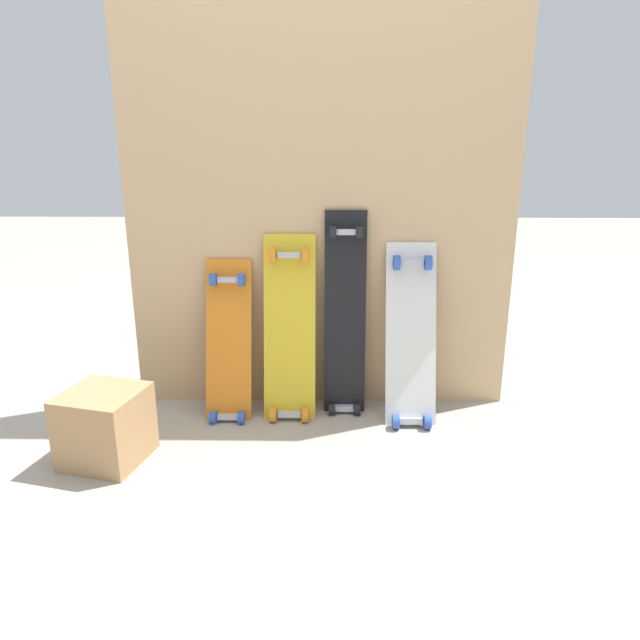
{
  "coord_description": "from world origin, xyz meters",
  "views": [
    {
      "loc": [
        0.04,
        -2.53,
        1.21
      ],
      "look_at": [
        0.0,
        -0.07,
        0.43
      ],
      "focal_mm": 34.16,
      "sensor_mm": 36.0,
      "label": 1
    }
  ],
  "objects_px": {
    "skateboard_white": "(411,342)",
    "wooden_crate": "(105,426)",
    "skateboard_yellow": "(290,335)",
    "skateboard_orange": "(229,348)",
    "skateboard_black": "(345,322)"
  },
  "relations": [
    {
      "from": "skateboard_yellow",
      "to": "skateboard_white",
      "type": "relative_size",
      "value": 1.04
    },
    {
      "from": "skateboard_yellow",
      "to": "skateboard_black",
      "type": "xyz_separation_m",
      "value": [
        0.24,
        0.04,
        0.05
      ]
    },
    {
      "from": "skateboard_black",
      "to": "wooden_crate",
      "type": "height_order",
      "value": "skateboard_black"
    },
    {
      "from": "skateboard_white",
      "to": "wooden_crate",
      "type": "height_order",
      "value": "skateboard_white"
    },
    {
      "from": "skateboard_orange",
      "to": "skateboard_white",
      "type": "distance_m",
      "value": 0.78
    },
    {
      "from": "skateboard_white",
      "to": "skateboard_orange",
      "type": "bearing_deg",
      "value": 178.6
    },
    {
      "from": "skateboard_orange",
      "to": "wooden_crate",
      "type": "xyz_separation_m",
      "value": [
        -0.41,
        -0.42,
        -0.16
      ]
    },
    {
      "from": "wooden_crate",
      "to": "skateboard_yellow",
      "type": "bearing_deg",
      "value": 32.49
    },
    {
      "from": "skateboard_white",
      "to": "skateboard_yellow",
      "type": "bearing_deg",
      "value": 176.58
    },
    {
      "from": "skateboard_orange",
      "to": "skateboard_yellow",
      "type": "xyz_separation_m",
      "value": [
        0.26,
        0.01,
        0.06
      ]
    },
    {
      "from": "skateboard_orange",
      "to": "skateboard_black",
      "type": "distance_m",
      "value": 0.52
    },
    {
      "from": "skateboard_yellow",
      "to": "skateboard_white",
      "type": "bearing_deg",
      "value": -3.42
    },
    {
      "from": "skateboard_white",
      "to": "wooden_crate",
      "type": "distance_m",
      "value": 1.27
    },
    {
      "from": "skateboard_orange",
      "to": "wooden_crate",
      "type": "relative_size",
      "value": 2.67
    },
    {
      "from": "skateboard_orange",
      "to": "skateboard_white",
      "type": "height_order",
      "value": "skateboard_white"
    }
  ]
}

